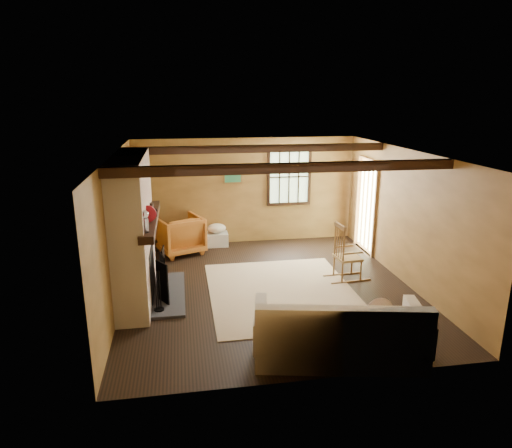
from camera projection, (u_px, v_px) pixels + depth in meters
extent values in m
plane|color=black|center=(268.00, 288.00, 8.10)|extent=(5.50, 5.50, 0.00)
cube|color=#A3753A|center=(246.00, 191.00, 10.38)|extent=(5.00, 0.02, 2.40)
cube|color=#A3753A|center=(315.00, 288.00, 5.16)|extent=(5.00, 0.02, 2.40)
cube|color=#A3753A|center=(118.00, 230.00, 7.38)|extent=(0.02, 5.50, 2.40)
cube|color=#A3753A|center=(406.00, 217.00, 8.17)|extent=(0.02, 5.50, 2.40)
cube|color=white|center=(270.00, 153.00, 7.45)|extent=(5.00, 5.50, 0.02)
cube|color=black|center=(286.00, 168.00, 6.33)|extent=(5.00, 0.12, 0.14)
cube|color=black|center=(257.00, 149.00, 8.61)|extent=(5.00, 0.12, 0.14)
cube|color=black|center=(289.00, 177.00, 10.43)|extent=(1.02, 0.06, 1.32)
cube|color=beige|center=(289.00, 177.00, 10.46)|extent=(0.90, 0.01, 1.20)
cube|color=black|center=(289.00, 177.00, 10.44)|extent=(0.90, 0.03, 0.02)
cube|color=brown|center=(366.00, 206.00, 9.83)|extent=(0.06, 1.00, 2.06)
cube|color=beige|center=(367.00, 206.00, 9.84)|extent=(0.01, 0.80, 1.85)
cube|color=brown|center=(233.00, 174.00, 10.20)|extent=(0.42, 0.03, 0.42)
cube|color=#236B5A|center=(233.00, 174.00, 10.19)|extent=(0.36, 0.01, 0.36)
cube|color=#A76440|center=(133.00, 229.00, 7.42)|extent=(0.50, 2.20, 2.40)
cube|color=black|center=(141.00, 272.00, 7.63)|extent=(0.38, 1.00, 0.85)
cube|color=#333338|center=(168.00, 294.00, 7.82)|extent=(0.55, 1.80, 0.05)
cube|color=black|center=(150.00, 220.00, 7.42)|extent=(0.22, 2.30, 0.12)
cube|color=black|center=(162.00, 282.00, 7.36)|extent=(0.20, 0.30, 0.69)
cube|color=black|center=(163.00, 274.00, 7.70)|extent=(0.11, 0.34, 0.69)
cube|color=black|center=(164.00, 267.00, 8.03)|extent=(0.04, 0.34, 0.69)
cylinder|color=black|center=(159.00, 309.00, 7.16)|extent=(0.16, 0.16, 0.02)
cylinder|color=black|center=(156.00, 292.00, 7.05)|extent=(0.01, 0.01, 0.65)
cylinder|color=black|center=(158.00, 291.00, 7.08)|extent=(0.01, 0.01, 0.65)
cylinder|color=black|center=(160.00, 290.00, 7.11)|extent=(0.01, 0.01, 0.65)
cylinder|color=silver|center=(145.00, 225.00, 6.51)|extent=(0.10, 0.10, 0.21)
sphere|color=silver|center=(145.00, 214.00, 6.46)|extent=(0.11, 0.11, 0.11)
cylinder|color=#A4121D|center=(148.00, 214.00, 7.03)|extent=(0.27, 0.06, 0.27)
cube|color=black|center=(149.00, 213.00, 7.39)|extent=(0.25, 0.19, 0.12)
cylinder|color=black|center=(151.00, 206.00, 7.86)|extent=(0.09, 0.09, 0.11)
cylinder|color=black|center=(151.00, 206.00, 7.96)|extent=(0.06, 0.06, 0.07)
cube|color=#D0B68A|center=(282.00, 292.00, 7.94)|extent=(2.50, 3.00, 0.01)
cube|color=tan|center=(348.00, 258.00, 8.42)|extent=(0.46, 0.48, 0.05)
cube|color=brown|center=(340.00, 226.00, 8.20)|extent=(0.09, 0.43, 0.07)
cylinder|color=brown|center=(361.00, 270.00, 8.35)|extent=(0.03, 0.03, 0.41)
cylinder|color=brown|center=(352.00, 264.00, 8.69)|extent=(0.03, 0.03, 0.41)
cylinder|color=brown|center=(342.00, 272.00, 8.26)|extent=(0.03, 0.03, 0.41)
cylinder|color=brown|center=(334.00, 265.00, 8.60)|extent=(0.03, 0.03, 0.41)
cylinder|color=brown|center=(344.00, 245.00, 8.11)|extent=(0.03, 0.03, 0.69)
cylinder|color=brown|center=(335.00, 239.00, 8.46)|extent=(0.03, 0.03, 0.69)
cylinder|color=brown|center=(342.00, 244.00, 8.20)|extent=(0.02, 0.02, 0.57)
cylinder|color=brown|center=(339.00, 243.00, 8.29)|extent=(0.02, 0.02, 0.57)
cylinder|color=brown|center=(337.00, 241.00, 8.38)|extent=(0.02, 0.02, 0.57)
cube|color=brown|center=(353.00, 253.00, 8.19)|extent=(0.39, 0.07, 0.03)
cube|color=brown|center=(343.00, 246.00, 8.56)|extent=(0.39, 0.07, 0.03)
cube|color=brown|center=(351.00, 281.00, 8.36)|extent=(0.78, 0.11, 0.03)
cube|color=brown|center=(342.00, 274.00, 8.70)|extent=(0.78, 0.11, 0.03)
cube|color=silver|center=(338.00, 339.00, 5.95)|extent=(2.29, 1.37, 0.47)
cube|color=silver|center=(344.00, 330.00, 5.46)|extent=(2.13, 0.58, 0.59)
cube|color=silver|center=(260.00, 323.00, 5.93)|extent=(0.34, 0.97, 0.43)
cube|color=silver|center=(418.00, 326.00, 5.86)|extent=(0.34, 0.97, 0.43)
ellipsoid|color=silver|center=(379.00, 312.00, 5.94)|extent=(0.40, 0.21, 0.38)
cylinder|color=brown|center=(160.00, 248.00, 10.02)|extent=(0.45, 0.14, 0.14)
cylinder|color=brown|center=(167.00, 248.00, 10.05)|extent=(0.45, 0.14, 0.14)
cylinder|color=brown|center=(173.00, 247.00, 10.07)|extent=(0.45, 0.14, 0.14)
cylinder|color=brown|center=(159.00, 242.00, 9.99)|extent=(0.45, 0.14, 0.14)
cylinder|color=brown|center=(166.00, 242.00, 10.01)|extent=(0.45, 0.14, 0.14)
cylinder|color=brown|center=(173.00, 241.00, 10.03)|extent=(0.45, 0.14, 0.14)
cube|color=silver|center=(217.00, 239.00, 10.37)|extent=(0.50, 0.38, 0.30)
ellipsoid|color=silver|center=(217.00, 228.00, 10.30)|extent=(0.52, 0.47, 0.21)
imported|color=#BF6026|center=(180.00, 235.00, 9.81)|extent=(1.15, 1.16, 0.82)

